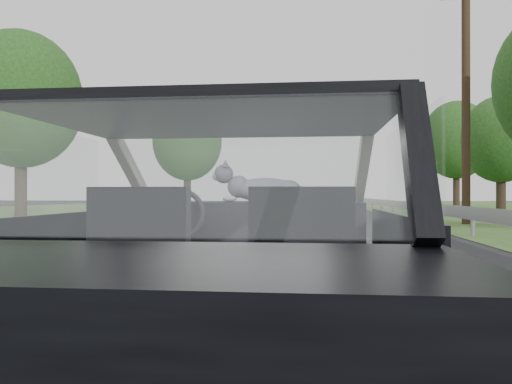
% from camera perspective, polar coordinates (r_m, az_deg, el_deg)
% --- Properties ---
extents(ground, '(140.00, 140.00, 0.00)m').
position_cam_1_polar(ground, '(3.01, -2.79, -20.72)').
color(ground, '#28282B').
rests_on(ground, ground).
extents(subject_car, '(1.80, 4.00, 1.45)m').
position_cam_1_polar(subject_car, '(2.84, -2.79, -6.89)').
color(subject_car, black).
rests_on(subject_car, ground).
extents(dashboard, '(1.58, 0.45, 0.30)m').
position_cam_1_polar(dashboard, '(3.45, -1.15, -3.62)').
color(dashboard, black).
rests_on(dashboard, subject_car).
extents(driver_seat, '(0.50, 0.72, 0.42)m').
position_cam_1_polar(driver_seat, '(2.64, -12.42, -4.02)').
color(driver_seat, black).
rests_on(driver_seat, subject_car).
extents(passenger_seat, '(0.50, 0.72, 0.42)m').
position_cam_1_polar(passenger_seat, '(2.50, 5.27, -4.23)').
color(passenger_seat, black).
rests_on(passenger_seat, subject_car).
extents(steering_wheel, '(0.36, 0.36, 0.04)m').
position_cam_1_polar(steering_wheel, '(3.23, -8.89, -2.60)').
color(steering_wheel, black).
rests_on(steering_wheel, dashboard).
extents(cat, '(0.65, 0.26, 0.28)m').
position_cam_1_polar(cat, '(3.41, 1.12, 0.43)').
color(cat, gray).
rests_on(cat, dashboard).
extents(guardrail, '(0.05, 90.00, 0.32)m').
position_cam_1_polar(guardrail, '(13.36, 23.03, -2.21)').
color(guardrail, '#989898').
rests_on(guardrail, ground).
extents(other_car, '(2.18, 5.00, 1.62)m').
position_cam_1_polar(other_car, '(28.14, 3.12, -0.69)').
color(other_car, '#A4AEBC').
rests_on(other_car, ground).
extents(highway_sign, '(0.48, 0.98, 2.54)m').
position_cam_1_polar(highway_sign, '(24.35, 19.79, 0.34)').
color(highway_sign, '#1A6B31').
rests_on(highway_sign, ground).
extents(utility_pole, '(0.35, 0.35, 8.67)m').
position_cam_1_polar(utility_pole, '(18.84, 22.87, 9.86)').
color(utility_pole, black).
rests_on(utility_pole, ground).
extents(tree_2, '(4.65, 4.65, 6.02)m').
position_cam_1_polar(tree_2, '(29.15, 26.20, 3.68)').
color(tree_2, '#1B3614').
rests_on(tree_2, ground).
extents(tree_3, '(6.57, 6.57, 8.34)m').
position_cam_1_polar(tree_3, '(43.71, 21.92, 3.92)').
color(tree_3, '#1B3614').
rests_on(tree_3, ground).
extents(tree_5, '(6.41, 6.41, 8.14)m').
position_cam_1_polar(tree_5, '(24.89, -25.28, 6.79)').
color(tree_5, '#1B3614').
rests_on(tree_5, ground).
extents(tree_6, '(5.91, 5.91, 7.14)m').
position_cam_1_polar(tree_6, '(34.37, -7.85, 4.01)').
color(tree_6, '#1B3614').
rests_on(tree_6, ground).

